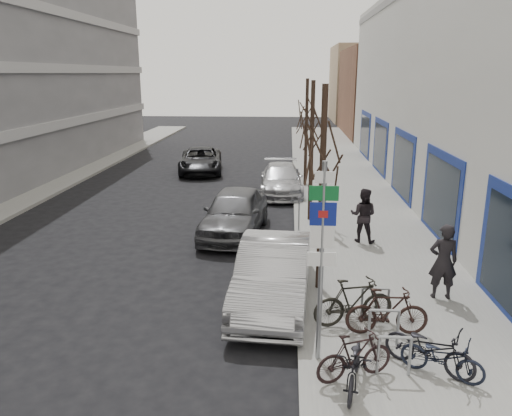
# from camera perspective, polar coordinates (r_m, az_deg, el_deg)

# --- Properties ---
(ground) EXTENTS (120.00, 120.00, 0.00)m
(ground) POSITION_cam_1_polar(r_m,az_deg,el_deg) (10.86, -6.28, -16.87)
(ground) COLOR black
(ground) RESTS_ON ground
(sidewalk_east) EXTENTS (5.00, 70.00, 0.15)m
(sidewalk_east) POSITION_cam_1_polar(r_m,az_deg,el_deg) (20.07, 11.55, -1.57)
(sidewalk_east) COLOR slate
(sidewalk_east) RESTS_ON ground
(brick_building_far) EXTENTS (12.00, 14.00, 8.00)m
(brick_building_far) POSITION_cam_1_polar(r_m,az_deg,el_deg) (50.36, 17.14, 12.52)
(brick_building_far) COLOR brown
(brick_building_far) RESTS_ON ground
(tan_building_far) EXTENTS (13.00, 12.00, 9.00)m
(tan_building_far) POSITION_cam_1_polar(r_m,az_deg,el_deg) (65.14, 14.62, 13.59)
(tan_building_far) COLOR #937A5B
(tan_building_far) RESTS_ON ground
(highway_sign_pole) EXTENTS (0.55, 0.10, 4.20)m
(highway_sign_pole) POSITION_cam_1_polar(r_m,az_deg,el_deg) (9.64, 7.51, -4.90)
(highway_sign_pole) COLOR gray
(highway_sign_pole) RESTS_ON ground
(bike_rack) EXTENTS (0.66, 2.26, 0.83)m
(bike_rack) POSITION_cam_1_polar(r_m,az_deg,el_deg) (11.10, 14.40, -12.62)
(bike_rack) COLOR gray
(bike_rack) RESTS_ON sidewalk_east
(tree_near) EXTENTS (1.80, 1.80, 5.50)m
(tree_near) POSITION_cam_1_polar(r_m,az_deg,el_deg) (12.69, 7.72, 7.59)
(tree_near) COLOR black
(tree_near) RESTS_ON ground
(tree_mid) EXTENTS (1.80, 1.80, 5.50)m
(tree_mid) POSITION_cam_1_polar(r_m,az_deg,el_deg) (19.14, 6.46, 10.14)
(tree_mid) COLOR black
(tree_mid) RESTS_ON ground
(tree_far) EXTENTS (1.80, 1.80, 5.50)m
(tree_far) POSITION_cam_1_polar(r_m,az_deg,el_deg) (25.62, 5.83, 11.41)
(tree_far) COLOR black
(tree_far) RESTS_ON ground
(meter_front) EXTENTS (0.10, 0.08, 1.27)m
(meter_front) POSITION_cam_1_polar(r_m,az_deg,el_deg) (12.99, 5.37, -6.73)
(meter_front) COLOR gray
(meter_front) RESTS_ON sidewalk_east
(meter_mid) EXTENTS (0.10, 0.08, 1.27)m
(meter_mid) POSITION_cam_1_polar(r_m,az_deg,el_deg) (18.21, 4.95, -0.28)
(meter_mid) COLOR gray
(meter_mid) RESTS_ON sidewalk_east
(meter_back) EXTENTS (0.10, 0.08, 1.27)m
(meter_back) POSITION_cam_1_polar(r_m,az_deg,el_deg) (23.56, 4.73, 3.28)
(meter_back) COLOR gray
(meter_back) RESTS_ON sidewalk_east
(bike_near_left) EXTENTS (0.88, 1.78, 1.05)m
(bike_near_left) POSITION_cam_1_polar(r_m,az_deg,el_deg) (9.65, 11.32, -16.89)
(bike_near_left) COLOR black
(bike_near_left) RESTS_ON sidewalk_east
(bike_near_right) EXTENTS (1.67, 1.08, 0.98)m
(bike_near_right) POSITION_cam_1_polar(r_m,az_deg,el_deg) (9.90, 11.22, -16.23)
(bike_near_right) COLOR black
(bike_near_right) RESTS_ON sidewalk_east
(bike_mid_curb) EXTENTS (1.60, 1.15, 0.95)m
(bike_mid_curb) POSITION_cam_1_polar(r_m,az_deg,el_deg) (10.41, 20.56, -15.34)
(bike_mid_curb) COLOR black
(bike_mid_curb) RESTS_ON sidewalk_east
(bike_mid_inner) EXTENTS (2.00, 1.04, 1.16)m
(bike_mid_inner) POSITION_cam_1_polar(r_m,az_deg,el_deg) (11.74, 11.10, -10.44)
(bike_mid_inner) COLOR black
(bike_mid_inner) RESTS_ON sidewalk_east
(bike_far_curb) EXTENTS (1.78, 1.46, 1.09)m
(bike_far_curb) POSITION_cam_1_polar(r_m,az_deg,el_deg) (10.50, 19.26, -14.50)
(bike_far_curb) COLOR black
(bike_far_curb) RESTS_ON sidewalk_east
(bike_far_inner) EXTENTS (1.86, 0.62, 1.11)m
(bike_far_inner) POSITION_cam_1_polar(r_m,az_deg,el_deg) (11.51, 14.75, -11.34)
(bike_far_inner) COLOR black
(bike_far_inner) RESTS_ON sidewalk_east
(parked_car_front) EXTENTS (2.04, 5.10, 1.65)m
(parked_car_front) POSITION_cam_1_polar(r_m,az_deg,el_deg) (12.79, 2.00, -7.47)
(parked_car_front) COLOR #A9AAAE
(parked_car_front) RESTS_ON ground
(parked_car_mid) EXTENTS (2.46, 5.13, 1.69)m
(parked_car_mid) POSITION_cam_1_polar(r_m,az_deg,el_deg) (18.20, -2.46, -0.47)
(parked_car_mid) COLOR #4B4B50
(parked_car_mid) RESTS_ON ground
(parked_car_back) EXTENTS (2.20, 5.03, 1.44)m
(parked_car_back) POSITION_cam_1_polar(r_m,az_deg,el_deg) (24.44, 2.93, 3.27)
(parked_car_back) COLOR #B1B2B7
(parked_car_back) RESTS_ON ground
(lane_car) EXTENTS (3.10, 5.53, 1.46)m
(lane_car) POSITION_cam_1_polar(r_m,az_deg,el_deg) (30.01, -6.32, 5.45)
(lane_car) COLOR black
(lane_car) RESTS_ON ground
(pedestrian_near) EXTENTS (0.73, 0.48, 1.97)m
(pedestrian_near) POSITION_cam_1_polar(r_m,az_deg,el_deg) (13.55, 20.61, -5.73)
(pedestrian_near) COLOR black
(pedestrian_near) RESTS_ON sidewalk_east
(pedestrian_far) EXTENTS (0.81, 0.67, 1.89)m
(pedestrian_far) POSITION_cam_1_polar(r_m,az_deg,el_deg) (17.31, 12.16, -0.78)
(pedestrian_far) COLOR black
(pedestrian_far) RESTS_ON sidewalk_east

